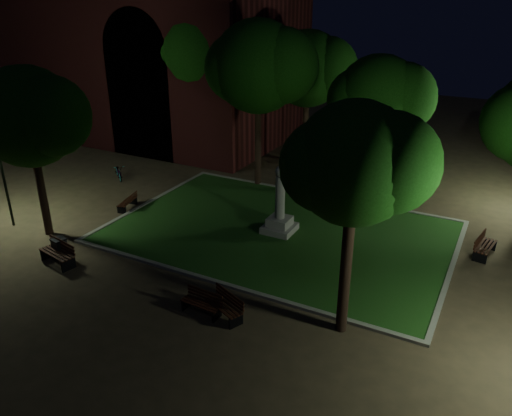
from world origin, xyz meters
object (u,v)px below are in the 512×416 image
Objects in this scene: monument at (280,214)px; bench_right_side at (484,246)px; bench_west_near at (58,253)px; bench_near_left at (202,303)px; bench_near_right at (225,306)px; bench_left_side at (128,202)px; trash_bin at (60,248)px; bicycle at (119,172)px.

monument is 8.84m from bench_right_side.
monument is 1.72× the size of bench_west_near.
bench_right_side is (8.27, 9.03, 0.04)m from bench_near_left.
bench_right_side reaches higher than bench_near_right.
bench_left_side is at bearing -172.00° from monument.
bench_near_right is 11.56m from bench_right_side.
bench_west_near is at bearing -50.29° from trash_bin.
bench_near_right is 10.77m from bench_left_side.
bench_west_near is (-7.14, 0.14, 0.07)m from bench_near_left.
monument is 8.18m from bench_left_side.
bench_near_right is at bearing -80.58° from monument.
bench_left_side is at bearing 172.32° from bench_near_right.
monument is at bearing 123.07° from bench_near_right.
bench_near_left is 7.44m from trash_bin.
bench_right_side is 17.87m from trash_bin.
bench_right_side reaches higher than bench_left_side.
bench_near_left is at bearing -87.46° from monument.
bicycle is (-20.14, -0.05, 0.03)m from bench_right_side.
bench_near_left is at bearing -88.16° from bicycle.
bench_near_left reaches higher than bench_left_side.
bench_right_side is (15.41, 8.89, -0.03)m from bench_west_near.
bench_west_near reaches higher than bench_right_side.
trash_bin is 9.60m from bicycle.
trash_bin is at bearing -3.33° from bench_left_side.
bicycle is (-11.56, 2.05, -0.50)m from monument.
bench_right_side is (8.58, 2.10, -0.53)m from monument.
bench_west_near is 5.80m from bench_left_side.
bicycle reaches higher than bench_right_side.
bench_near_left is 0.81× the size of bench_west_near.
monument is 3.51× the size of trash_bin.
bicycle is (-3.48, 3.18, 0.10)m from bench_left_side.
bench_near_left is at bearing 9.95° from bench_west_near.
bench_left_side is 0.85× the size of bicycle.
bench_near_right is at bearing -85.75° from bicycle.
bench_west_near reaches higher than bicycle.
trash_bin is at bearing -113.45° from bicycle.
bench_west_near is at bearing -135.15° from monument.
bicycle reaches higher than bench_near_right.
monument is 2.16× the size of bench_left_side.
trash_bin is at bearing 128.44° from bench_right_side.
monument is 1.83× the size of bicycle.
bench_left_side is at bearing 100.31° from trash_bin.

